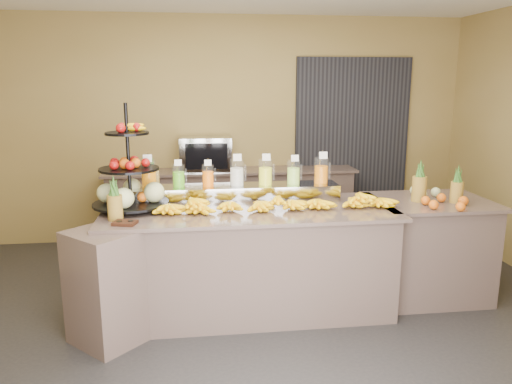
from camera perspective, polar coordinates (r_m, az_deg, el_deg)
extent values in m
plane|color=black|center=(4.35, -0.22, -14.88)|extent=(6.00, 6.00, 0.00)
cube|color=olive|center=(6.38, -3.09, 7.13)|extent=(6.00, 0.02, 2.80)
cube|color=black|center=(6.67, 10.87, 5.43)|extent=(1.50, 0.06, 2.20)
cube|color=#876A61|center=(4.44, -0.72, -7.94)|extent=(2.40, 0.90, 0.90)
cube|color=#876A61|center=(4.30, -0.74, -2.12)|extent=(2.50, 1.00, 0.03)
cube|color=#876A61|center=(4.09, -16.50, -10.29)|extent=(0.71, 0.71, 0.90)
cube|color=#876A61|center=(5.00, 18.97, -6.23)|extent=(1.00, 0.80, 0.90)
cube|color=#876A61|center=(4.88, 19.36, -1.05)|extent=(1.08, 0.88, 0.03)
cube|color=#876A61|center=(6.29, -2.80, -1.74)|extent=(3.00, 0.50, 0.90)
cube|color=#876A61|center=(6.19, -2.85, 2.43)|extent=(3.10, 0.55, 0.03)
cube|color=gray|center=(4.54, -2.18, -0.16)|extent=(1.85, 0.30, 0.15)
cylinder|color=silver|center=(4.50, -12.16, 1.98)|extent=(0.13, 0.13, 0.24)
cylinder|color=orange|center=(4.50, -12.14, 1.51)|extent=(0.12, 0.12, 0.16)
cylinder|color=gray|center=(4.50, -12.39, 2.68)|extent=(0.01, 0.01, 0.28)
cube|color=white|center=(4.41, -12.31, 3.78)|extent=(0.08, 0.02, 0.07)
cylinder|color=silver|center=(4.48, -8.83, 1.83)|extent=(0.11, 0.11, 0.20)
cylinder|color=#4BA716|center=(4.49, -8.82, 1.43)|extent=(0.10, 0.10, 0.14)
cylinder|color=gray|center=(4.49, -9.02, 2.42)|extent=(0.01, 0.01, 0.24)
cube|color=white|center=(4.41, -8.90, 3.33)|extent=(0.06, 0.02, 0.05)
cylinder|color=silver|center=(4.49, -5.51, 1.89)|extent=(0.11, 0.11, 0.19)
cylinder|color=#FF6900|center=(4.49, -5.50, 1.50)|extent=(0.10, 0.10, 0.13)
cylinder|color=gray|center=(4.49, -5.70, 2.46)|extent=(0.01, 0.01, 0.23)
cube|color=white|center=(4.42, -5.52, 3.35)|extent=(0.06, 0.02, 0.05)
cylinder|color=silver|center=(4.50, -2.20, 2.22)|extent=(0.13, 0.13, 0.23)
cylinder|color=silver|center=(4.50, -2.20, 1.75)|extent=(0.12, 0.12, 0.16)
cylinder|color=gray|center=(4.50, -2.42, 2.90)|extent=(0.01, 0.01, 0.27)
cube|color=white|center=(4.42, -2.15, 3.97)|extent=(0.07, 0.02, 0.06)
cylinder|color=silver|center=(4.53, 1.08, 2.28)|extent=(0.13, 0.13, 0.23)
cylinder|color=yellow|center=(4.54, 1.07, 1.82)|extent=(0.12, 0.12, 0.16)
cylinder|color=gray|center=(4.53, 0.86, 2.95)|extent=(0.01, 0.01, 0.27)
cube|color=white|center=(4.45, 1.19, 4.00)|extent=(0.07, 0.02, 0.06)
cylinder|color=silver|center=(4.58, 4.30, 2.27)|extent=(0.12, 0.12, 0.22)
cylinder|color=#A4DC52|center=(4.58, 4.29, 1.84)|extent=(0.11, 0.11, 0.15)
cylinder|color=gray|center=(4.57, 4.10, 2.89)|extent=(0.01, 0.01, 0.26)
cube|color=white|center=(4.50, 4.47, 3.88)|extent=(0.07, 0.02, 0.06)
cylinder|color=silver|center=(4.63, 7.46, 2.44)|extent=(0.13, 0.13, 0.24)
cylinder|color=orange|center=(4.64, 7.44, 1.99)|extent=(0.12, 0.12, 0.16)
cylinder|color=gray|center=(4.63, 7.25, 3.12)|extent=(0.01, 0.01, 0.28)
cube|color=white|center=(4.55, 7.70, 4.17)|extent=(0.08, 0.02, 0.06)
ellipsoid|color=yellow|center=(4.22, -9.90, -1.63)|extent=(0.25, 0.19, 0.10)
ellipsoid|color=yellow|center=(4.22, -6.39, -1.53)|extent=(0.25, 0.19, 0.10)
ellipsoid|color=yellow|center=(4.23, -2.88, -1.43)|extent=(0.25, 0.19, 0.10)
ellipsoid|color=yellow|center=(4.26, 0.59, -1.32)|extent=(0.25, 0.19, 0.10)
ellipsoid|color=yellow|center=(4.30, 4.00, -1.21)|extent=(0.25, 0.19, 0.10)
ellipsoid|color=yellow|center=(4.36, 7.34, -1.10)|extent=(0.25, 0.19, 0.10)
ellipsoid|color=yellow|center=(4.43, 10.58, -0.99)|extent=(0.25, 0.19, 0.10)
ellipsoid|color=yellow|center=(4.52, 13.70, -0.88)|extent=(0.25, 0.19, 0.10)
ellipsoid|color=yellow|center=(4.20, -7.47, -0.60)|extent=(0.21, 0.17, 0.09)
ellipsoid|color=yellow|center=(4.26, 2.31, -0.32)|extent=(0.21, 0.17, 0.09)
ellipsoid|color=yellow|center=(4.44, 11.57, -0.04)|extent=(0.21, 0.17, 0.09)
cylinder|color=black|center=(4.32, -14.39, 3.88)|extent=(0.04, 0.04, 0.90)
cylinder|color=black|center=(4.40, -14.10, -1.28)|extent=(0.81, 0.81, 0.02)
cylinder|color=black|center=(4.34, -14.31, 2.57)|extent=(0.63, 0.63, 0.02)
cylinder|color=black|center=(4.30, -14.53, 6.52)|extent=(0.45, 0.45, 0.02)
sphere|color=#C9CC8C|center=(4.36, -11.56, 0.00)|extent=(0.17, 0.17, 0.17)
sphere|color=maroon|center=(4.31, -12.50, 3.29)|extent=(0.08, 0.08, 0.08)
sphere|color=#CF6112|center=(4.40, -15.44, -0.62)|extent=(0.09, 0.09, 0.09)
cube|color=black|center=(3.95, -14.75, -3.43)|extent=(0.20, 0.17, 0.03)
cylinder|color=brown|center=(4.08, -15.81, -1.73)|extent=(0.12, 0.12, 0.20)
cone|color=#214A18|center=(4.04, -15.96, 0.75)|extent=(0.06, 0.06, 0.16)
cylinder|color=brown|center=(4.70, -11.82, 0.75)|extent=(0.14, 0.14, 0.27)
cone|color=#214A18|center=(4.66, -11.94, 3.31)|extent=(0.07, 0.07, 0.16)
cylinder|color=brown|center=(4.78, 18.14, 0.35)|extent=(0.12, 0.12, 0.23)
cylinder|color=brown|center=(4.84, 21.95, -0.02)|extent=(0.11, 0.11, 0.19)
ellipsoid|color=#CF6112|center=(4.65, 20.91, -1.08)|extent=(0.34, 0.23, 0.09)
cube|color=gray|center=(6.14, -5.75, 4.39)|extent=(0.64, 0.46, 0.41)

